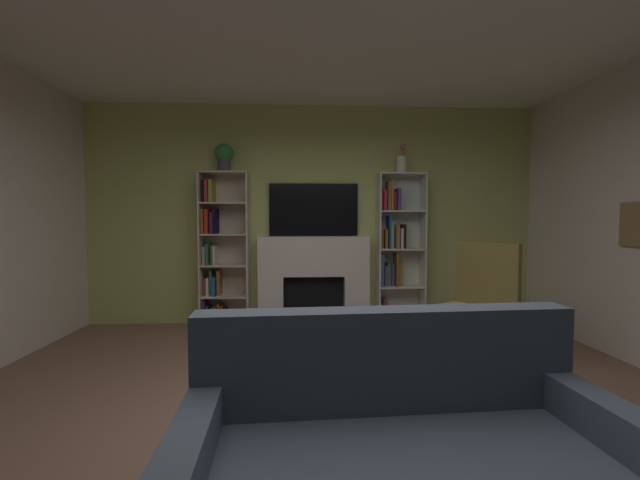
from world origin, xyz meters
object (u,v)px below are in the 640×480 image
Objects in this scene: bookshelf_right at (395,247)px; armchair at (474,304)px; vase_with_flowers at (402,163)px; coffee_table at (373,389)px; tv at (314,210)px; potted_plant at (224,156)px; bookshelf_left at (220,253)px; fireplace at (314,278)px.

bookshelf_right is 1.57m from armchair.
vase_with_flowers is 0.47× the size of coffee_table.
armchair is (0.41, -1.45, -0.44)m from bookshelf_right.
tv is 3.20× the size of potted_plant.
bookshelf_left is 2.58m from vase_with_flowers.
bookshelf_left is 3.24m from coffee_table.
vase_with_flowers is at bearing -6.20° from tv.
tv is at bearing 173.80° from vase_with_flowers.
potted_plant is 0.96× the size of vase_with_flowers.
coffee_table is (-0.88, -2.83, -1.70)m from vase_with_flowers.
coffee_table is at bearing -107.36° from vase_with_flowers.
fireplace is 4.26× the size of potted_plant.
vase_with_flowers is (2.31, -0.03, 1.14)m from bookshelf_left.
potted_plant reaches higher than bookshelf_left.
coffee_table is at bearing -63.46° from bookshelf_left.
fireplace is 1.35× the size of armchair.
tv is 0.59× the size of bookshelf_left.
armchair is at bearing -44.42° from fireplace.
potted_plant is 3.35m from armchair.
bookshelf_left is 1.00× the size of bookshelf_right.
fireplace is at bearing -179.75° from bookshelf_right.
potted_plant reaches higher than coffee_table.
tv reaches higher than armchair.
vase_with_flowers reaches higher than tv.
bookshelf_left is (-1.19, -0.01, 0.33)m from fireplace.
potted_plant is 2.24m from vase_with_flowers.
tv is at bearing 4.43° from bookshelf_left.
fireplace is 1.33× the size of tv.
vase_with_flowers reaches higher than coffee_table.
bookshelf_right is at bearing 0.25° from fireplace.
armchair is at bearing -45.99° from tv.
fireplace is 0.78× the size of bookshelf_left.
bookshelf_right reaches higher than armchair.
bookshelf_right is at bearing 1.14° from potted_plant.
bookshelf_left is at bearing -175.57° from tv.
bookshelf_left is 1.22m from potted_plant.
tv is at bearing 90.00° from fireplace.
fireplace is at bearing 94.71° from coffee_table.
bookshelf_left and bookshelf_right have the same top height.
coffee_table is (0.24, -2.95, -1.10)m from tv.
armchair is (0.35, -1.40, -1.51)m from vase_with_flowers.
vase_with_flowers reaches higher than fireplace.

